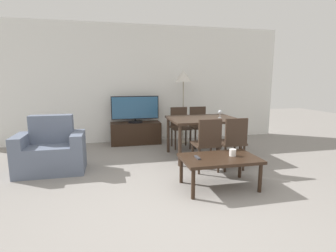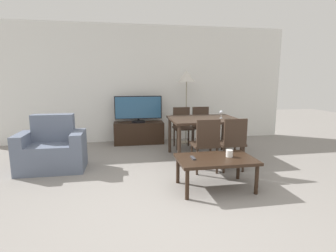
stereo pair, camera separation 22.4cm
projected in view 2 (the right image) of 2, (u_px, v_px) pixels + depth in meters
ground_plane at (168, 210)px, 2.96m from camera, size 18.00×18.00×0.00m
wall_back at (141, 84)px, 6.17m from camera, size 7.06×0.06×2.70m
armchair at (52, 150)px, 4.25m from camera, size 1.02×0.62×0.89m
tv_stand at (139, 133)px, 6.05m from camera, size 1.13×0.47×0.49m
tv at (138, 109)px, 5.96m from camera, size 1.07×0.32×0.60m
coffee_table at (216, 161)px, 3.50m from camera, size 1.03×0.65×0.43m
dining_table at (204, 123)px, 4.88m from camera, size 1.25×1.00×0.75m
dining_chair_near at (206, 142)px, 4.09m from camera, size 0.40×0.40×0.86m
dining_chair_far at (202, 124)px, 5.73m from camera, size 0.40×0.40×0.86m
dining_chair_near_right at (232, 141)px, 4.17m from camera, size 0.40×0.40×0.86m
dining_chair_far_left at (182, 125)px, 5.66m from camera, size 0.40×0.40×0.86m
floor_lamp at (187, 79)px, 5.85m from camera, size 0.38×0.38×1.66m
remote_primary at (193, 158)px, 3.45m from camera, size 0.04×0.15×0.02m
cup_white_near at (229, 153)px, 3.53m from camera, size 0.09×0.09×0.09m
wine_glass_left at (221, 113)px, 4.85m from camera, size 0.07×0.07×0.15m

